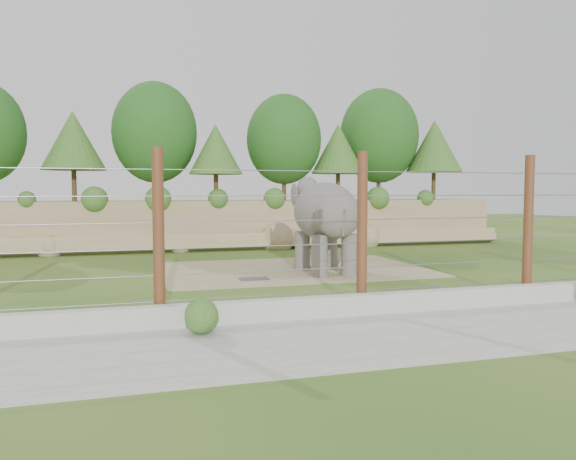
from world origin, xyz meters
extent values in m
plane|color=#2E5E1C|center=(0.00, 0.00, 0.00)|extent=(90.00, 90.00, 0.00)
cube|color=#8F7D52|center=(0.00, 13.00, 1.25)|extent=(30.00, 4.00, 2.50)
cube|color=#8F7D52|center=(0.00, 10.70, 0.35)|extent=(30.00, 1.37, 1.07)
cylinder|color=#3F2B19|center=(-8.00, 12.50, 3.29)|extent=(0.24, 0.24, 1.58)
sphere|color=#1D4F16|center=(-8.00, 12.50, 5.42)|extent=(3.60, 3.60, 3.60)
cylinder|color=#3F2B19|center=(-4.00, 13.00, 3.46)|extent=(0.24, 0.24, 1.92)
sphere|color=#1D4F16|center=(-4.00, 13.00, 6.07)|extent=(4.40, 4.40, 4.40)
cylinder|color=#3F2B19|center=(-1.00, 11.80, 3.20)|extent=(0.24, 0.24, 1.40)
sphere|color=#1D4F16|center=(-1.00, 11.80, 5.10)|extent=(3.20, 3.20, 3.20)
cylinder|color=#3F2B19|center=(3.00, 12.80, 3.41)|extent=(0.24, 0.24, 1.82)
sphere|color=#1D4F16|center=(3.00, 12.80, 5.88)|extent=(4.16, 4.16, 4.16)
cylinder|color=#3F2B19|center=(6.00, 12.20, 3.25)|extent=(0.24, 0.24, 1.50)
sphere|color=#1D4F16|center=(6.00, 12.20, 5.29)|extent=(3.44, 3.44, 3.44)
cylinder|color=#3F2B19|center=(9.00, 13.20, 3.51)|extent=(0.24, 0.24, 2.03)
sphere|color=#1D4F16|center=(9.00, 13.20, 6.27)|extent=(4.64, 4.64, 4.64)
cylinder|color=#3F2B19|center=(12.00, 12.00, 3.32)|extent=(0.24, 0.24, 1.64)
sphere|color=#1D4F16|center=(12.00, 12.00, 5.55)|extent=(3.76, 3.76, 3.76)
cube|color=#94825B|center=(0.50, 3.00, 0.01)|extent=(10.00, 7.00, 0.02)
cube|color=#262628|center=(-1.51, 1.00, 0.04)|extent=(1.00, 0.60, 0.03)
sphere|color=gray|center=(2.13, 3.04, 0.35)|extent=(0.67, 0.67, 0.67)
cube|color=#9F9E94|center=(0.00, -5.00, 0.25)|extent=(26.00, 0.35, 0.50)
cube|color=#9F9E94|center=(0.00, -7.00, 0.01)|extent=(26.00, 4.00, 0.01)
cylinder|color=brown|center=(-5.00, -4.50, 2.00)|extent=(0.26, 0.26, 4.00)
cylinder|color=brown|center=(0.00, -4.50, 2.00)|extent=(0.26, 0.26, 4.00)
cylinder|color=brown|center=(5.00, -4.50, 2.00)|extent=(0.26, 0.26, 4.00)
cylinder|color=gray|center=(0.00, -4.50, 0.50)|extent=(20.00, 0.02, 0.02)
cylinder|color=gray|center=(0.00, -4.50, 1.10)|extent=(20.00, 0.02, 0.02)
cylinder|color=gray|center=(0.00, -4.50, 1.70)|extent=(20.00, 0.02, 0.02)
cylinder|color=gray|center=(0.00, -4.50, 2.30)|extent=(20.00, 0.02, 0.02)
cylinder|color=gray|center=(0.00, -4.50, 2.90)|extent=(20.00, 0.02, 0.02)
cylinder|color=gray|center=(0.00, -4.50, 3.50)|extent=(20.00, 0.02, 0.02)
sphere|color=#316122|center=(-4.22, -5.80, 0.37)|extent=(0.72, 0.72, 0.72)
camera|label=1|loc=(-5.82, -17.43, 3.02)|focal=35.00mm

